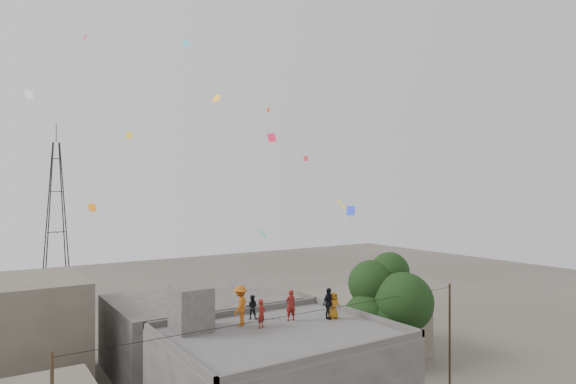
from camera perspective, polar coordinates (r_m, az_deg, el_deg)
name	(u,v)px	position (r m, az deg, el deg)	size (l,w,h in m)	color
parapet	(280,330)	(22.58, -0.98, -15.99)	(10.00, 8.00, 0.30)	#444240
stair_head_box	(191,309)	(23.21, -11.42, -13.38)	(1.60, 1.80, 2.00)	#444240
neighbor_north	(200,331)	(36.49, -10.44, -15.89)	(12.00, 9.00, 5.00)	#444240
neighbor_northwest	(4,338)	(35.55, -30.57, -14.64)	(9.00, 8.00, 7.00)	#5B5548
neighbor_east	(363,323)	(39.55, 8.85, -15.09)	(7.00, 8.00, 4.40)	#5B5548
tree	(388,309)	(27.55, 11.78, -13.38)	(4.90, 4.60, 9.10)	black
transmission_tower	(56,223)	(58.96, -25.79, -3.36)	(2.97, 2.97, 20.01)	black
person_red_adult	(291,305)	(24.49, 0.31, -13.27)	(0.55, 0.36, 1.51)	maroon
person_orange_child	(334,305)	(24.99, 5.47, -13.24)	(0.64, 0.42, 1.31)	#9B5A11
person_dark_child	(252,307)	(24.87, -4.30, -13.43)	(0.58, 0.45, 1.20)	black
person_dark_adult	(328,303)	(24.86, 4.82, -13.02)	(0.91, 0.38, 1.55)	black
person_orange_adult	(240,305)	(23.65, -5.68, -13.24)	(1.24, 0.71, 1.92)	#B45A14
person_red_child	(262,313)	(23.31, -3.16, -14.18)	(0.48, 0.32, 1.33)	maroon
kites	(245,153)	(28.78, -5.15, 4.66)	(18.50, 13.14, 12.69)	orange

